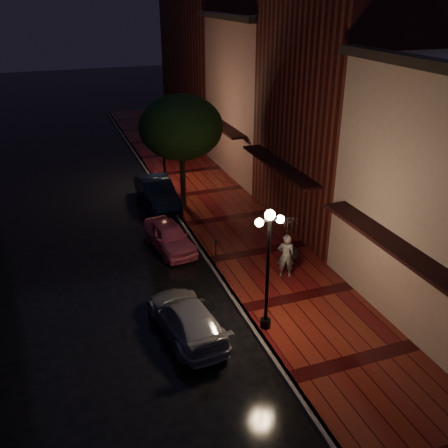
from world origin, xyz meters
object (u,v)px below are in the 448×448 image
object	(u,v)px
street_tree	(181,129)
navy_car	(157,192)
parking_meter	(216,250)
pink_car	(169,236)
streetlamp_far	(163,146)
woman_with_umbrella	(287,238)
streetlamp_near	(268,264)
silver_car	(187,318)

from	to	relation	value
street_tree	navy_car	world-z (taller)	street_tree
street_tree	parking_meter	world-z (taller)	street_tree
navy_car	pink_car	bearing A→B (deg)	-99.33
streetlamp_far	parking_meter	world-z (taller)	streetlamp_far
woman_with_umbrella	parking_meter	xyz separation A→B (m)	(-2.29, 1.78, -1.00)
streetlamp_near	streetlamp_far	xyz separation A→B (m)	(0.00, 14.00, 0.00)
streetlamp_near	parking_meter	world-z (taller)	streetlamp_near
streetlamp_far	navy_car	size ratio (longest dim) A/B	0.98
street_tree	woman_with_umbrella	bearing A→B (deg)	-77.51
streetlamp_near	woman_with_umbrella	bearing A→B (deg)	52.80
silver_car	pink_car	bearing A→B (deg)	-105.36
streetlamp_far	silver_car	bearing A→B (deg)	-100.83
street_tree	woman_with_umbrella	distance (m)	8.78
street_tree	woman_with_umbrella	size ratio (longest dim) A/B	2.26
streetlamp_near	streetlamp_far	bearing A→B (deg)	90.00
pink_car	parking_meter	xyz separation A→B (m)	(1.38, -2.28, 0.23)
parking_meter	streetlamp_far	bearing A→B (deg)	103.83
navy_car	silver_car	bearing A→B (deg)	-100.40
streetlamp_far	silver_car	world-z (taller)	streetlamp_far
streetlamp_far	woman_with_umbrella	distance (m)	11.47
streetlamp_far	silver_car	distance (m)	13.62
street_tree	pink_car	size ratio (longest dim) A/B	1.61
streetlamp_near	pink_car	xyz separation A→B (m)	(-1.58, 6.81, -1.98)
streetlamp_near	street_tree	bearing A→B (deg)	88.65
woman_with_umbrella	pink_car	bearing A→B (deg)	-24.04
streetlamp_near	navy_car	bearing A→B (deg)	94.57
navy_car	silver_car	size ratio (longest dim) A/B	1.06
pink_car	silver_car	world-z (taller)	pink_car
street_tree	woman_with_umbrella	world-z (taller)	street_tree
street_tree	pink_car	distance (m)	5.83
woman_with_umbrella	parking_meter	distance (m)	3.07
parking_meter	silver_car	bearing A→B (deg)	-106.73
streetlamp_far	street_tree	size ratio (longest dim) A/B	0.74
streetlamp_near	street_tree	distance (m)	11.12
navy_car	streetlamp_far	bearing A→B (deg)	63.38
street_tree	streetlamp_near	bearing A→B (deg)	-91.35
silver_car	woman_with_umbrella	size ratio (longest dim) A/B	1.62
navy_car	street_tree	bearing A→B (deg)	-39.16
woman_with_umbrella	navy_car	bearing A→B (deg)	-47.67
streetlamp_far	woman_with_umbrella	xyz separation A→B (m)	(2.09, -11.25, -0.75)
streetlamp_near	silver_car	xyz separation A→B (m)	(-2.53, 0.77, -1.99)
navy_car	woman_with_umbrella	world-z (taller)	woman_with_umbrella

